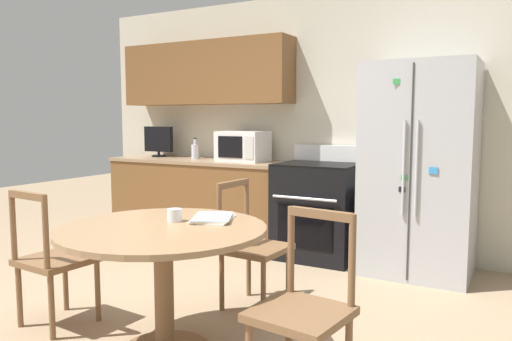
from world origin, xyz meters
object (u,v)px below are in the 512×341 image
candle_glass (175,216)px  refrigerator (419,170)px  countertop_tv (159,141)px  dining_chair_left (54,260)px  dining_chair_right (303,311)px  counter_bottle (195,151)px  oven_range (318,210)px  microwave (243,146)px  dining_chair_far (252,247)px

candle_glass → refrigerator: bearing=64.8°
countertop_tv → dining_chair_left: 2.76m
dining_chair_right → candle_glass: dining_chair_right is taller
counter_bottle → dining_chair_left: counter_bottle is taller
oven_range → dining_chair_left: bearing=-111.1°
microwave → dining_chair_left: (-0.03, -2.38, -0.62)m
refrigerator → candle_glass: bearing=-115.2°
candle_glass → countertop_tv: bearing=131.7°
microwave → candle_glass: (0.82, -2.19, -0.28)m
oven_range → dining_chair_right: size_ratio=1.20×
countertop_tv → dining_chair_right: size_ratio=0.43×
dining_chair_far → counter_bottle: bearing=-129.7°
microwave → dining_chair_far: size_ratio=0.55×
refrigerator → countertop_tv: 2.99m
microwave → dining_chair_left: 2.46m
dining_chair_far → candle_glass: (-0.12, -0.72, 0.34)m
microwave → dining_chair_right: microwave is taller
microwave → counter_bottle: bearing=-178.3°
dining_chair_left → candle_glass: (0.84, 0.19, 0.34)m
countertop_tv → dining_chair_far: 2.68m
counter_bottle → dining_chair_far: bearing=-43.3°
dining_chair_far → oven_range: bearing=-173.7°
oven_range → dining_chair_far: oven_range is taller
counter_bottle → dining_chair_left: bearing=-76.3°
microwave → dining_chair_right: bearing=-53.9°
refrigerator → dining_chair_right: size_ratio=2.02×
oven_range → dining_chair_left: size_ratio=1.20×
refrigerator → microwave: (-1.81, 0.09, 0.15)m
counter_bottle → dining_chair_left: size_ratio=0.26×
dining_chair_left → dining_chair_far: 1.32m
oven_range → dining_chair_right: 2.48m
refrigerator → counter_bottle: 2.41m
refrigerator → dining_chair_far: refrigerator is taller
counter_bottle → refrigerator: bearing=-1.7°
refrigerator → countertop_tv: (-2.98, 0.14, 0.18)m
dining_chair_right → dining_chair_far: bearing=-41.5°
dining_chair_left → candle_glass: dining_chair_left is taller
oven_range → counter_bottle: (-1.48, 0.03, 0.52)m
countertop_tv → counter_bottle: countertop_tv is taller
dining_chair_far → dining_chair_right: bearing=44.8°
refrigerator → oven_range: bearing=177.7°
dining_chair_far → dining_chair_right: (0.79, -0.91, 0.00)m
dining_chair_left → candle_glass: 0.93m
refrigerator → candle_glass: 2.33m
dining_chair_far → candle_glass: bearing=-5.7°
refrigerator → candle_glass: size_ratio=21.16×
microwave → candle_glass: 2.36m
dining_chair_right → refrigerator: bearing=-84.6°
microwave → countertop_tv: (-1.17, 0.05, 0.03)m
oven_range → countertop_tv: 2.14m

